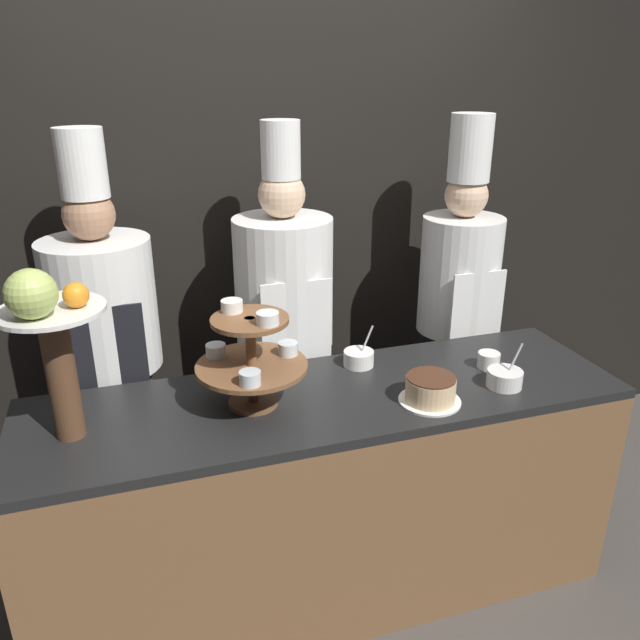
{
  "coord_description": "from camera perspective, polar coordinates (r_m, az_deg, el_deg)",
  "views": [
    {
      "loc": [
        -0.63,
        -1.56,
        1.96
      ],
      "look_at": [
        0.0,
        0.41,
        1.13
      ],
      "focal_mm": 35.0,
      "sensor_mm": 36.0,
      "label": 1
    }
  ],
  "objects": [
    {
      "name": "fruit_pedestal",
      "position": [
        1.99,
        -23.53,
        -0.82
      ],
      "size": [
        0.32,
        0.32,
        0.58
      ],
      "color": "brown",
      "rests_on": "buffet_counter"
    },
    {
      "name": "wall_back",
      "position": [
        2.93,
        -5.07,
        10.81
      ],
      "size": [
        10.0,
        0.06,
        2.8
      ],
      "color": "black",
      "rests_on": "ground_plane"
    },
    {
      "name": "cake_round",
      "position": [
        2.22,
        10.06,
        -6.31
      ],
      "size": [
        0.22,
        0.22,
        0.1
      ],
      "color": "white",
      "rests_on": "buffet_counter"
    },
    {
      "name": "serving_bowl_near",
      "position": [
        2.39,
        16.52,
        -5.12
      ],
      "size": [
        0.13,
        0.13,
        0.17
      ],
      "color": "white",
      "rests_on": "buffet_counter"
    },
    {
      "name": "chef_center_right",
      "position": [
        2.99,
        12.45,
        1.84
      ],
      "size": [
        0.37,
        0.37,
        1.79
      ],
      "color": "black",
      "rests_on": "ground_plane"
    },
    {
      "name": "serving_bowl_far",
      "position": [
        2.45,
        3.56,
        -3.5
      ],
      "size": [
        0.12,
        0.12,
        0.16
      ],
      "color": "white",
      "rests_on": "buffet_counter"
    },
    {
      "name": "cup_white",
      "position": [
        2.52,
        15.16,
        -3.57
      ],
      "size": [
        0.09,
        0.09,
        0.06
      ],
      "color": "white",
      "rests_on": "buffet_counter"
    },
    {
      "name": "buffet_counter",
      "position": [
        2.49,
        0.73,
        -15.7
      ],
      "size": [
        2.16,
        0.62,
        0.88
      ],
      "color": "brown",
      "rests_on": "ground_plane"
    },
    {
      "name": "chef_left",
      "position": [
        2.62,
        -18.89,
        -2.14
      ],
      "size": [
        0.42,
        0.42,
        1.78
      ],
      "color": "#38332D",
      "rests_on": "ground_plane"
    },
    {
      "name": "chef_center_left",
      "position": [
        2.69,
        -3.25,
        -0.08
      ],
      "size": [
        0.41,
        0.41,
        1.78
      ],
      "color": "#28282D",
      "rests_on": "ground_plane"
    },
    {
      "name": "tiered_stand",
      "position": [
        2.12,
        -6.3,
        -3.22
      ],
      "size": [
        0.38,
        0.38,
        0.36
      ],
      "color": "brown",
      "rests_on": "buffet_counter"
    }
  ]
}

